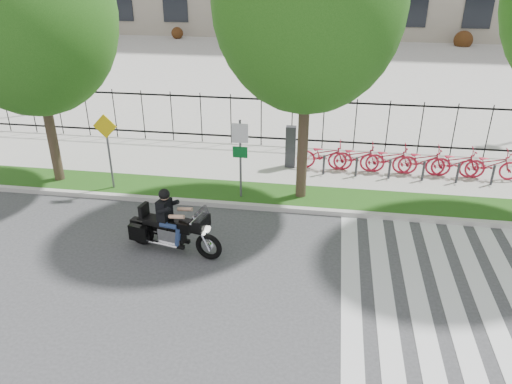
# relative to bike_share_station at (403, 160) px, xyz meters

# --- Properties ---
(ground) EXTENTS (120.00, 120.00, 0.00)m
(ground) POSITION_rel_bike_share_station_xyz_m (-4.02, -7.20, -0.67)
(ground) COLOR #3A3A3C
(ground) RESTS_ON ground
(curb) EXTENTS (60.00, 0.20, 0.15)m
(curb) POSITION_rel_bike_share_station_xyz_m (-4.02, -3.10, -0.59)
(curb) COLOR #BBB8B0
(curb) RESTS_ON ground
(grass_verge) EXTENTS (60.00, 1.50, 0.15)m
(grass_verge) POSITION_rel_bike_share_station_xyz_m (-4.02, -2.25, -0.59)
(grass_verge) COLOR #1D4B12
(grass_verge) RESTS_ON ground
(sidewalk) EXTENTS (60.00, 3.50, 0.15)m
(sidewalk) POSITION_rel_bike_share_station_xyz_m (-4.02, 0.25, -0.59)
(sidewalk) COLOR #A4A199
(sidewalk) RESTS_ON ground
(plaza) EXTENTS (80.00, 34.00, 0.10)m
(plaza) POSITION_rel_bike_share_station_xyz_m (-4.02, 17.80, -0.62)
(plaza) COLOR #A4A199
(plaza) RESTS_ON ground
(crosswalk_stripes) EXTENTS (5.70, 8.00, 0.01)m
(crosswalk_stripes) POSITION_rel_bike_share_station_xyz_m (0.80, -7.20, -0.66)
(crosswalk_stripes) COLOR silver
(crosswalk_stripes) RESTS_ON ground
(iron_fence) EXTENTS (30.00, 0.06, 2.00)m
(iron_fence) POSITION_rel_bike_share_station_xyz_m (-4.02, 2.00, 0.48)
(iron_fence) COLOR black
(iron_fence) RESTS_ON sidewalk
(lamp_post_left) EXTENTS (1.06, 0.70, 4.25)m
(lamp_post_left) POSITION_rel_bike_share_station_xyz_m (-16.02, 4.80, 2.54)
(lamp_post_left) COLOR black
(lamp_post_left) RESTS_ON ground
(street_tree_0) EXTENTS (5.14, 5.14, 8.20)m
(street_tree_0) POSITION_rel_bike_share_station_xyz_m (-11.50, -2.25, 4.72)
(street_tree_0) COLOR #36251D
(street_tree_0) RESTS_ON grass_verge
(street_tree_1) EXTENTS (5.23, 5.23, 8.76)m
(street_tree_1) POSITION_rel_bike_share_station_xyz_m (-3.34, -2.25, 5.23)
(street_tree_1) COLOR #36251D
(street_tree_1) RESTS_ON grass_verge
(bike_share_station) EXTENTS (7.85, 0.88, 1.50)m
(bike_share_station) POSITION_rel_bike_share_station_xyz_m (0.00, 0.00, 0.00)
(bike_share_station) COLOR #2D2D33
(bike_share_station) RESTS_ON sidewalk
(sign_pole_regulatory) EXTENTS (0.50, 0.09, 2.50)m
(sign_pole_regulatory) POSITION_rel_bike_share_station_xyz_m (-5.19, -2.62, 1.07)
(sign_pole_regulatory) COLOR #59595B
(sign_pole_regulatory) RESTS_ON grass_verge
(sign_pole_warning) EXTENTS (0.78, 0.09, 2.49)m
(sign_pole_warning) POSITION_rel_bike_share_station_xyz_m (-9.42, -2.62, 1.08)
(sign_pole_warning) COLOR #59595B
(sign_pole_warning) RESTS_ON grass_verge
(motorcycle_rider) EXTENTS (2.73, 1.14, 2.14)m
(motorcycle_rider) POSITION_rel_bike_share_station_xyz_m (-6.41, -5.73, 0.05)
(motorcycle_rider) COLOR black
(motorcycle_rider) RESTS_ON ground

